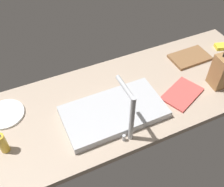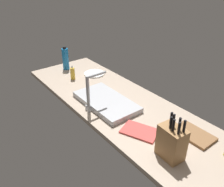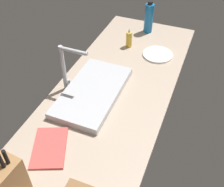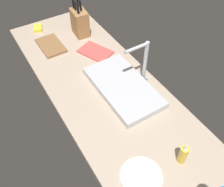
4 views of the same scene
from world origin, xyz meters
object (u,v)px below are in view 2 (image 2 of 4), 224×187
(cutting_board, at_px, (193,134))
(dinner_plate, at_px, (94,74))
(knife_block, at_px, (171,142))
(soap_bottle, at_px, (73,73))
(dish_towel, at_px, (140,131))
(faucet, at_px, (90,90))
(sink_basin, at_px, (106,102))
(water_bottle, at_px, (65,59))

(cutting_board, height_order, dinner_plate, cutting_board)
(knife_block, distance_m, soap_bottle, 1.23)
(dinner_plate, distance_m, dish_towel, 0.97)
(faucet, height_order, soap_bottle, faucet)
(sink_basin, distance_m, dinner_plate, 0.57)
(sink_basin, xyz_separation_m, faucet, (-0.01, 0.14, 0.15))
(cutting_board, relative_size, soap_bottle, 1.80)
(cutting_board, bearing_deg, faucet, 29.69)
(faucet, xyz_separation_m, dish_towel, (-0.40, -0.11, -0.17))
(soap_bottle, height_order, dish_towel, soap_bottle)
(dish_towel, bearing_deg, soap_bottle, -3.02)
(sink_basin, bearing_deg, knife_block, 175.91)
(knife_block, bearing_deg, water_bottle, -0.50)
(cutting_board, relative_size, dish_towel, 1.09)
(sink_basin, distance_m, cutting_board, 0.68)
(cutting_board, distance_m, soap_bottle, 1.21)
(knife_block, xyz_separation_m, water_bottle, (1.47, -0.13, 0.01))
(faucet, xyz_separation_m, water_bottle, (0.81, -0.23, -0.06))
(dinner_plate, bearing_deg, cutting_board, 178.91)
(faucet, relative_size, water_bottle, 1.22)
(faucet, bearing_deg, soap_bottle, -16.33)
(knife_block, relative_size, water_bottle, 1.14)
(cutting_board, height_order, dish_towel, cutting_board)
(sink_basin, relative_size, dish_towel, 2.29)
(cutting_board, bearing_deg, dish_towel, 46.75)
(knife_block, distance_m, dinner_plate, 1.23)
(soap_bottle, distance_m, dinner_plate, 0.23)
(cutting_board, bearing_deg, water_bottle, 5.21)
(knife_block, distance_m, dish_towel, 0.28)
(knife_block, height_order, cutting_board, knife_block)
(sink_basin, relative_size, cutting_board, 2.11)
(soap_bottle, bearing_deg, sink_basin, 177.94)
(faucet, relative_size, knife_block, 1.07)
(knife_block, relative_size, soap_bottle, 1.93)
(cutting_board, distance_m, water_bottle, 1.45)
(dish_towel, bearing_deg, faucet, 15.89)
(knife_block, xyz_separation_m, dish_towel, (0.26, -0.02, -0.10))
(knife_block, height_order, water_bottle, knife_block)
(faucet, distance_m, dinner_plate, 0.67)
(soap_bottle, bearing_deg, dinner_plate, -98.34)
(sink_basin, bearing_deg, soap_bottle, -2.06)
(knife_block, distance_m, cutting_board, 0.28)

